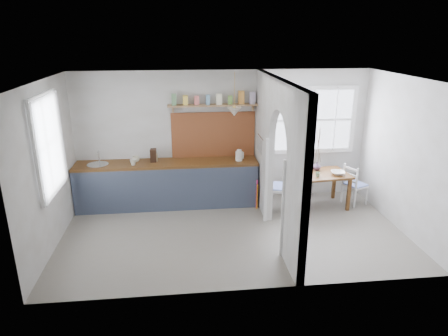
{
  "coord_description": "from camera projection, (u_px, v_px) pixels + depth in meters",
  "views": [
    {
      "loc": [
        -0.84,
        -6.08,
        3.27
      ],
      "look_at": [
        -0.12,
        0.4,
        1.05
      ],
      "focal_mm": 32.0,
      "sensor_mm": 36.0,
      "label": 1
    }
  ],
  "objects": [
    {
      "name": "chair_left",
      "position": [
        280.0,
        186.0,
        7.6
      ],
      "size": [
        0.53,
        0.53,
        0.98
      ],
      "primitive_type": null,
      "rotation": [
        0.0,
        0.0,
        -1.76
      ],
      "color": "silver",
      "rests_on": "floor"
    },
    {
      "name": "towel_orange",
      "position": [
        257.0,
        197.0,
        7.71
      ],
      "size": [
        0.02,
        0.03,
        0.52
      ],
      "primitive_type": "cube",
      "color": "#CB6915",
      "rests_on": "counter"
    },
    {
      "name": "mug_b",
      "position": [
        136.0,
        159.0,
        7.68
      ],
      "size": [
        0.14,
        0.14,
        0.11
      ],
      "primitive_type": "imported",
      "rotation": [
        0.0,
        0.0,
        -0.07
      ],
      "color": "beige",
      "rests_on": "counter"
    },
    {
      "name": "kitchen_window",
      "position": [
        47.0,
        145.0,
        6.03
      ],
      "size": [
        0.1,
        1.16,
        1.5
      ],
      "primitive_type": null,
      "color": "white",
      "rests_on": "walls"
    },
    {
      "name": "plate",
      "position": [
        299.0,
        175.0,
        7.61
      ],
      "size": [
        0.21,
        0.21,
        0.02
      ],
      "primitive_type": "cylinder",
      "rotation": [
        0.0,
        0.0,
        0.01
      ],
      "color": "black",
      "rests_on": "dining_table"
    },
    {
      "name": "backsplash",
      "position": [
        213.0,
        135.0,
        7.88
      ],
      "size": [
        1.65,
        0.03,
        0.9
      ],
      "primitive_type": "cube",
      "color": "brown",
      "rests_on": "walls"
    },
    {
      "name": "jar",
      "position": [
        155.0,
        158.0,
        7.68
      ],
      "size": [
        0.11,
        0.11,
        0.16
      ],
      "primitive_type": "cylinder",
      "rotation": [
        0.0,
        0.0,
        -0.12
      ],
      "color": "#877456",
      "rests_on": "counter"
    },
    {
      "name": "floor",
      "position": [
        234.0,
        233.0,
        6.86
      ],
      "size": [
        5.8,
        3.2,
        0.01
      ],
      "primitive_type": "cube",
      "color": "slate",
      "rests_on": "ground"
    },
    {
      "name": "bowl",
      "position": [
        338.0,
        173.0,
        7.63
      ],
      "size": [
        0.28,
        0.28,
        0.06
      ],
      "primitive_type": "imported",
      "rotation": [
        0.0,
        0.0,
        -0.11
      ],
      "color": "white",
      "rests_on": "dining_table"
    },
    {
      "name": "sink",
      "position": [
        98.0,
        165.0,
        7.54
      ],
      "size": [
        0.4,
        0.4,
        0.02
      ],
      "primitive_type": "cylinder",
      "color": "silver",
      "rests_on": "counter"
    },
    {
      "name": "dining_table",
      "position": [
        318.0,
        190.0,
        7.81
      ],
      "size": [
        1.16,
        0.83,
        0.69
      ],
      "primitive_type": null,
      "rotation": [
        0.0,
        0.0,
        0.09
      ],
      "color": "brown",
      "rests_on": "floor"
    },
    {
      "name": "ceiling",
      "position": [
        235.0,
        79.0,
        6.02
      ],
      "size": [
        5.8,
        3.2,
        0.01
      ],
      "primitive_type": "cube",
      "color": "silver",
      "rests_on": "walls"
    },
    {
      "name": "kettle",
      "position": [
        239.0,
        155.0,
        7.74
      ],
      "size": [
        0.22,
        0.2,
        0.22
      ],
      "primitive_type": null,
      "rotation": [
        0.0,
        0.0,
        -0.32
      ],
      "color": "silver",
      "rests_on": "counter"
    },
    {
      "name": "shelf",
      "position": [
        213.0,
        102.0,
        7.59
      ],
      "size": [
        1.75,
        0.2,
        0.21
      ],
      "color": "#A27045",
      "rests_on": "walls"
    },
    {
      "name": "chair_right",
      "position": [
        355.0,
        184.0,
        7.91
      ],
      "size": [
        0.49,
        0.49,
        0.82
      ],
      "primitive_type": null,
      "rotation": [
        0.0,
        0.0,
        1.98
      ],
      "color": "silver",
      "rests_on": "floor"
    },
    {
      "name": "knife_block",
      "position": [
        153.0,
        155.0,
        7.68
      ],
      "size": [
        0.12,
        0.16,
        0.25
      ],
      "primitive_type": "cube",
      "rotation": [
        0.0,
        0.0,
        -0.04
      ],
      "color": "black",
      "rests_on": "counter"
    },
    {
      "name": "vase",
      "position": [
        317.0,
        166.0,
        7.86
      ],
      "size": [
        0.2,
        0.2,
        0.17
      ],
      "primitive_type": "imported",
      "rotation": [
        0.0,
        0.0,
        -0.32
      ],
      "color": "#48324E",
      "rests_on": "dining_table"
    },
    {
      "name": "mug_a",
      "position": [
        133.0,
        162.0,
        7.49
      ],
      "size": [
        0.15,
        0.15,
        0.11
      ],
      "primitive_type": "imported",
      "rotation": [
        0.0,
        0.0,
        -0.35
      ],
      "color": "beige",
      "rests_on": "counter"
    },
    {
      "name": "counter",
      "position": [
        168.0,
        183.0,
        7.84
      ],
      "size": [
        3.5,
        0.6,
        0.9
      ],
      "color": "brown",
      "rests_on": "floor"
    },
    {
      "name": "table_cup",
      "position": [
        318.0,
        174.0,
        7.51
      ],
      "size": [
        0.11,
        0.11,
        0.08
      ],
      "primitive_type": "imported",
      "rotation": [
        0.0,
        0.0,
        -0.24
      ],
      "color": "gray",
      "rests_on": "dining_table"
    },
    {
      "name": "utensil_rail",
      "position": [
        261.0,
        137.0,
        7.3
      ],
      "size": [
        0.02,
        0.5,
        0.02
      ],
      "primitive_type": "cylinder",
      "rotation": [
        1.57,
        0.0,
        0.0
      ],
      "color": "silver",
      "rests_on": "partition"
    },
    {
      "name": "partition",
      "position": [
        276.0,
        150.0,
        6.52
      ],
      "size": [
        0.12,
        3.2,
        2.6
      ],
      "color": "silver",
      "rests_on": "floor"
    },
    {
      "name": "nook_window",
      "position": [
        313.0,
        120.0,
        8.0
      ],
      "size": [
        1.76,
        0.1,
        1.3
      ],
      "primitive_type": null,
      "color": "white",
      "rests_on": "walls"
    },
    {
      "name": "towel_magenta",
      "position": [
        257.0,
        195.0,
        7.75
      ],
      "size": [
        0.02,
        0.03,
        0.61
      ],
      "primitive_type": "cube",
      "color": "#D42C75",
      "rests_on": "counter"
    },
    {
      "name": "walls",
      "position": [
        234.0,
        161.0,
        6.44
      ],
      "size": [
        5.81,
        3.21,
        2.6
      ],
      "color": "silver",
      "rests_on": "floor"
    },
    {
      "name": "pendant_lamp",
      "position": [
        234.0,
        112.0,
        7.35
      ],
      "size": [
        0.26,
        0.26,
        0.16
      ],
      "primitive_type": "cone",
      "color": "white",
      "rests_on": "ceiling"
    }
  ]
}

